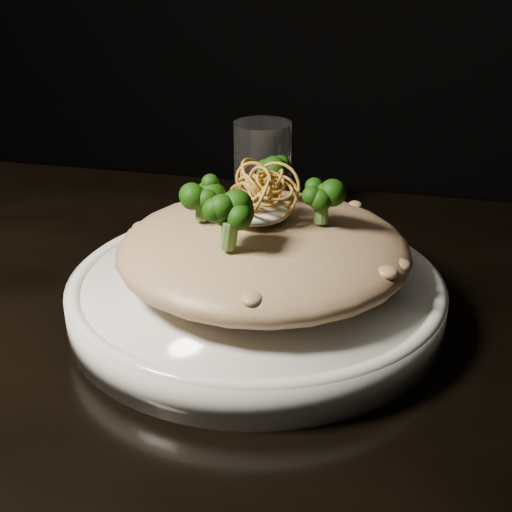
% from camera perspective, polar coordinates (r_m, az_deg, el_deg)
% --- Properties ---
extents(table, '(1.10, 0.80, 0.75)m').
position_cam_1_polar(table, '(0.62, -3.59, -14.04)').
color(table, black).
rests_on(table, ground).
extents(plate, '(0.32, 0.32, 0.03)m').
position_cam_1_polar(plate, '(0.61, 0.00, -3.24)').
color(plate, silver).
rests_on(plate, table).
extents(risotto, '(0.25, 0.25, 0.05)m').
position_cam_1_polar(risotto, '(0.60, 0.60, 0.56)').
color(risotto, brown).
rests_on(risotto, plate).
extents(broccoli, '(0.13, 0.13, 0.05)m').
position_cam_1_polar(broccoli, '(0.57, 0.46, 4.85)').
color(broccoli, black).
rests_on(broccoli, risotto).
extents(cheese, '(0.06, 0.06, 0.02)m').
position_cam_1_polar(cheese, '(0.58, -0.09, 3.68)').
color(cheese, white).
rests_on(cheese, risotto).
extents(shallots, '(0.06, 0.06, 0.04)m').
position_cam_1_polar(shallots, '(0.57, 0.40, 6.28)').
color(shallots, olive).
rests_on(shallots, cheese).
extents(drinking_glass, '(0.08, 0.08, 0.11)m').
position_cam_1_polar(drinking_glass, '(0.80, 0.53, 6.71)').
color(drinking_glass, white).
rests_on(drinking_glass, table).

